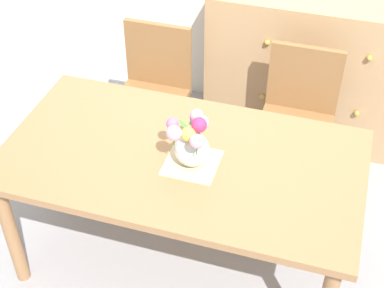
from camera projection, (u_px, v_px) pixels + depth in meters
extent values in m
plane|color=#939399|center=(183.00, 256.00, 3.19)|extent=(12.00, 12.00, 0.00)
cube|color=#9E7047|center=(182.00, 159.00, 2.72)|extent=(1.72, 0.93, 0.04)
cylinder|color=#9E7047|center=(11.00, 233.00, 2.86)|extent=(0.07, 0.07, 0.70)
cylinder|color=#9E7047|center=(79.00, 139.00, 3.42)|extent=(0.07, 0.07, 0.70)
cylinder|color=#9E7047|center=(343.00, 193.00, 3.07)|extent=(0.07, 0.07, 0.70)
cube|color=olive|center=(149.00, 102.00, 3.52)|extent=(0.42, 0.42, 0.04)
cylinder|color=olive|center=(168.00, 155.00, 3.50)|extent=(0.04, 0.04, 0.44)
cylinder|color=olive|center=(114.00, 144.00, 3.59)|extent=(0.04, 0.04, 0.44)
cylinder|color=olive|center=(186.00, 121.00, 3.77)|extent=(0.04, 0.04, 0.44)
cylinder|color=olive|center=(135.00, 111.00, 3.85)|extent=(0.04, 0.04, 0.44)
cube|color=olive|center=(158.00, 54.00, 3.52)|extent=(0.42, 0.04, 0.42)
cube|color=olive|center=(294.00, 129.00, 3.32)|extent=(0.42, 0.42, 0.04)
cylinder|color=olive|center=(316.00, 185.00, 3.30)|extent=(0.04, 0.04, 0.44)
cylinder|color=olive|center=(255.00, 173.00, 3.38)|extent=(0.04, 0.04, 0.44)
cylinder|color=olive|center=(323.00, 147.00, 3.56)|extent=(0.04, 0.04, 0.44)
cylinder|color=olive|center=(267.00, 136.00, 3.65)|extent=(0.04, 0.04, 0.44)
cube|color=olive|center=(304.00, 78.00, 3.31)|extent=(0.42, 0.04, 0.42)
cube|color=tan|center=(316.00, 70.00, 3.73)|extent=(1.40, 0.44, 1.00)
sphere|color=#B7933D|center=(267.00, 43.00, 3.44)|extent=(0.04, 0.04, 0.04)
sphere|color=#B7933D|center=(369.00, 58.00, 3.31)|extent=(0.04, 0.04, 0.04)
sphere|color=#B7933D|center=(262.00, 97.00, 3.70)|extent=(0.04, 0.04, 0.04)
sphere|color=#B7933D|center=(357.00, 113.00, 3.56)|extent=(0.04, 0.04, 0.04)
cube|color=#CCB789|center=(192.00, 163.00, 2.66)|extent=(0.25, 0.25, 0.01)
sphere|color=silver|center=(192.00, 149.00, 2.61)|extent=(0.16, 0.16, 0.16)
sphere|color=#EFD14C|center=(188.00, 134.00, 2.51)|extent=(0.07, 0.07, 0.07)
cylinder|color=#478438|center=(188.00, 139.00, 2.53)|extent=(0.01, 0.01, 0.05)
sphere|color=#B266C6|center=(173.00, 123.00, 2.60)|extent=(0.06, 0.06, 0.06)
cylinder|color=#478438|center=(173.00, 126.00, 2.61)|extent=(0.01, 0.01, 0.04)
sphere|color=#EA9EBC|center=(197.00, 142.00, 2.44)|extent=(0.07, 0.07, 0.07)
cylinder|color=#478438|center=(197.00, 148.00, 2.46)|extent=(0.01, 0.01, 0.08)
sphere|color=#EA9EBC|center=(201.00, 123.00, 2.59)|extent=(0.07, 0.07, 0.07)
cylinder|color=#478438|center=(201.00, 126.00, 2.61)|extent=(0.01, 0.01, 0.04)
sphere|color=#EA9EBC|center=(197.00, 115.00, 2.58)|extent=(0.06, 0.06, 0.06)
cylinder|color=#478438|center=(197.00, 122.00, 2.60)|extent=(0.01, 0.01, 0.08)
sphere|color=#EA9EBC|center=(175.00, 133.00, 2.49)|extent=(0.07, 0.07, 0.07)
cylinder|color=#478438|center=(175.00, 139.00, 2.52)|extent=(0.01, 0.01, 0.07)
sphere|color=#D12D66|center=(199.00, 125.00, 2.51)|extent=(0.07, 0.07, 0.07)
cylinder|color=#478438|center=(199.00, 133.00, 2.54)|extent=(0.01, 0.01, 0.09)
sphere|color=#B266C6|center=(197.00, 118.00, 2.60)|extent=(0.06, 0.06, 0.06)
cylinder|color=#478438|center=(197.00, 123.00, 2.62)|extent=(0.01, 0.01, 0.06)
ellipsoid|color=#478438|center=(191.00, 123.00, 2.60)|extent=(0.05, 0.07, 0.03)
ellipsoid|color=#478438|center=(183.00, 124.00, 2.60)|extent=(0.07, 0.06, 0.02)
ellipsoid|color=#478438|center=(197.00, 144.00, 2.49)|extent=(0.06, 0.07, 0.04)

